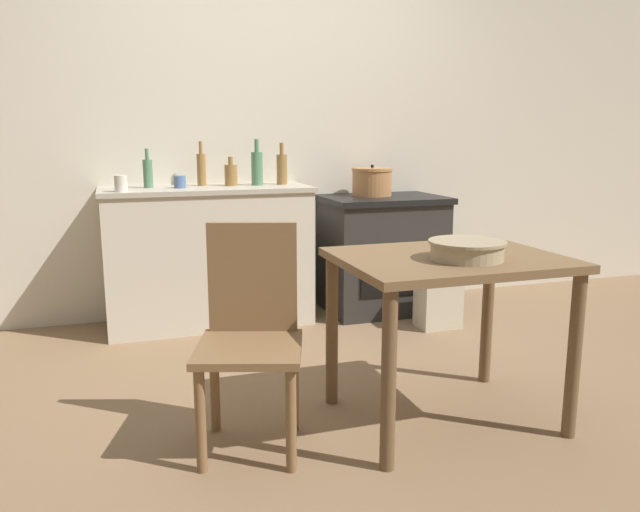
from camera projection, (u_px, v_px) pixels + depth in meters
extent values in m
plane|color=#896B4C|center=(348.00, 389.00, 3.05)|extent=(14.00, 14.00, 0.00)
cube|color=beige|center=(268.00, 127.00, 4.28)|extent=(8.00, 0.07, 2.55)
cube|color=beige|center=(209.00, 259.00, 4.04)|extent=(1.29, 0.50, 0.87)
cube|color=#B6AD9C|center=(207.00, 189.00, 3.95)|extent=(1.32, 0.53, 0.03)
cube|color=#2D2B28|center=(381.00, 256.00, 4.38)|extent=(0.78, 0.58, 0.76)
cube|color=black|center=(383.00, 199.00, 4.30)|extent=(0.82, 0.62, 0.04)
cube|color=black|center=(400.00, 271.00, 4.11)|extent=(0.55, 0.01, 0.32)
cube|color=brown|center=(449.00, 260.00, 2.60)|extent=(0.91, 0.72, 0.03)
cylinder|color=brown|center=(389.00, 381.00, 2.26)|extent=(0.06, 0.06, 0.69)
cylinder|color=brown|center=(574.00, 356.00, 2.51)|extent=(0.06, 0.06, 0.69)
cylinder|color=brown|center=(332.00, 331.00, 2.84)|extent=(0.06, 0.06, 0.69)
cylinder|color=brown|center=(487.00, 315.00, 3.09)|extent=(0.06, 0.06, 0.69)
cube|color=olive|center=(249.00, 349.00, 2.39)|extent=(0.50, 0.50, 0.03)
cube|color=olive|center=(253.00, 277.00, 2.53)|extent=(0.35, 0.14, 0.45)
cylinder|color=olive|center=(201.00, 421.00, 2.27)|extent=(0.04, 0.04, 0.40)
cylinder|color=olive|center=(291.00, 420.00, 2.27)|extent=(0.04, 0.04, 0.40)
cylinder|color=olive|center=(215.00, 385.00, 2.59)|extent=(0.04, 0.04, 0.40)
cylinder|color=olive|center=(294.00, 385.00, 2.59)|extent=(0.04, 0.04, 0.40)
cube|color=beige|center=(438.00, 302.00, 4.00)|extent=(0.27, 0.19, 0.33)
cylinder|color=#B77A47|center=(372.00, 183.00, 4.31)|extent=(0.27, 0.27, 0.17)
cylinder|color=#B77A47|center=(372.00, 169.00, 4.29)|extent=(0.28, 0.28, 0.02)
sphere|color=black|center=(372.00, 166.00, 4.29)|extent=(0.02, 0.02, 0.02)
cylinder|color=tan|center=(467.00, 250.00, 2.51)|extent=(0.29, 0.29, 0.08)
cylinder|color=tan|center=(467.00, 242.00, 2.50)|extent=(0.31, 0.31, 0.01)
cylinder|color=#517F5B|center=(257.00, 169.00, 4.07)|extent=(0.08, 0.08, 0.21)
cylinder|color=#517F5B|center=(257.00, 146.00, 4.04)|extent=(0.03, 0.03, 0.08)
cylinder|color=olive|center=(282.00, 169.00, 4.14)|extent=(0.07, 0.07, 0.20)
cylinder|color=olive|center=(282.00, 149.00, 4.11)|extent=(0.03, 0.03, 0.08)
cylinder|color=#517F5B|center=(148.00, 174.00, 3.88)|extent=(0.06, 0.06, 0.17)
cylinder|color=#517F5B|center=(147.00, 154.00, 3.85)|extent=(0.02, 0.02, 0.07)
cylinder|color=olive|center=(231.00, 175.00, 4.04)|extent=(0.08, 0.08, 0.13)
cylinder|color=olive|center=(231.00, 161.00, 4.02)|extent=(0.03, 0.03, 0.05)
cylinder|color=olive|center=(201.00, 170.00, 4.03)|extent=(0.06, 0.06, 0.20)
cylinder|color=olive|center=(201.00, 148.00, 4.01)|extent=(0.02, 0.02, 0.08)
cylinder|color=#4C6B99|center=(180.00, 182.00, 3.87)|extent=(0.07, 0.07, 0.08)
cylinder|color=silver|center=(121.00, 184.00, 3.61)|extent=(0.07, 0.07, 0.10)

